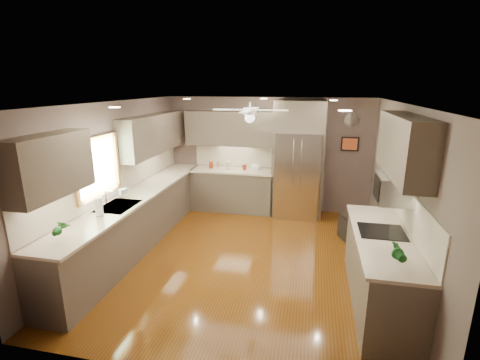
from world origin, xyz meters
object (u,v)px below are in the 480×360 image
at_px(canister_b, 219,165).
at_px(potted_plant_left, 59,228).
at_px(canister_a, 211,165).
at_px(soap_bottle, 124,191).
at_px(bowl, 256,169).
at_px(microwave, 394,189).
at_px(refrigerator, 298,162).
at_px(potted_plant_right, 397,252).
at_px(stool, 352,227).
at_px(canister_d, 244,167).
at_px(canister_c, 228,165).
at_px(paper_towel, 99,207).

xyz_separation_m(canister_b, potted_plant_left, (-0.88, -4.02, 0.09)).
distance_m(canister_a, soap_bottle, 2.43).
height_order(bowl, microwave, microwave).
bearing_deg(refrigerator, canister_a, 178.72).
distance_m(canister_a, refrigerator, 1.93).
bearing_deg(bowl, potted_plant_left, -113.38).
xyz_separation_m(canister_b, potted_plant_right, (2.96, -3.81, 0.08)).
height_order(refrigerator, stool, refrigerator).
xyz_separation_m(canister_b, canister_d, (0.60, -0.03, -0.01)).
xyz_separation_m(canister_d, bowl, (0.25, -0.00, -0.03)).
bearing_deg(potted_plant_left, soap_bottle, 94.27).
bearing_deg(canister_c, canister_d, 3.25).
bearing_deg(potted_plant_left, microwave, 17.17).
bearing_deg(soap_bottle, stool, 17.01).
xyz_separation_m(bowl, refrigerator, (0.91, -0.06, 0.22)).
bearing_deg(potted_plant_left, stool, 37.80).
distance_m(canister_b, bowl, 0.85).
bearing_deg(canister_a, microwave, -40.26).
relative_size(potted_plant_left, microwave, 0.60).
xyz_separation_m(soap_bottle, refrigerator, (2.77, 2.23, 0.15)).
bearing_deg(soap_bottle, canister_c, 61.23).
distance_m(canister_d, stool, 2.61).
bearing_deg(bowl, microwave, -51.00).
height_order(refrigerator, paper_towel, refrigerator).
xyz_separation_m(canister_c, refrigerator, (1.52, -0.04, 0.16)).
height_order(potted_plant_left, paper_towel, potted_plant_left).
bearing_deg(canister_d, stool, -26.66).
relative_size(canister_a, paper_towel, 0.52).
relative_size(potted_plant_right, stool, 0.61).
height_order(soap_bottle, microwave, microwave).
height_order(canister_b, soap_bottle, soap_bottle).
height_order(canister_a, canister_d, canister_a).
distance_m(canister_a, potted_plant_right, 4.89).
height_order(potted_plant_right, refrigerator, refrigerator).
bearing_deg(stool, microwave, -81.01).
xyz_separation_m(soap_bottle, paper_towel, (0.11, -0.87, 0.04)).
distance_m(potted_plant_left, bowl, 4.35).
height_order(canister_b, canister_d, canister_b).
xyz_separation_m(canister_b, canister_c, (0.24, -0.05, 0.02)).
relative_size(canister_b, paper_towel, 0.45).
bearing_deg(canister_c, canister_b, 168.89).
bearing_deg(canister_b, canister_a, -164.84).
bearing_deg(paper_towel, potted_plant_right, -9.16).
bearing_deg(stool, potted_plant_right, -87.06).
height_order(canister_c, paper_towel, paper_towel).
relative_size(canister_d, microwave, 0.22).
relative_size(canister_d, paper_towel, 0.44).
xyz_separation_m(canister_c, potted_plant_left, (-1.12, -3.97, 0.07)).
bearing_deg(bowl, refrigerator, -3.65).
bearing_deg(refrigerator, soap_bottle, -141.11).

